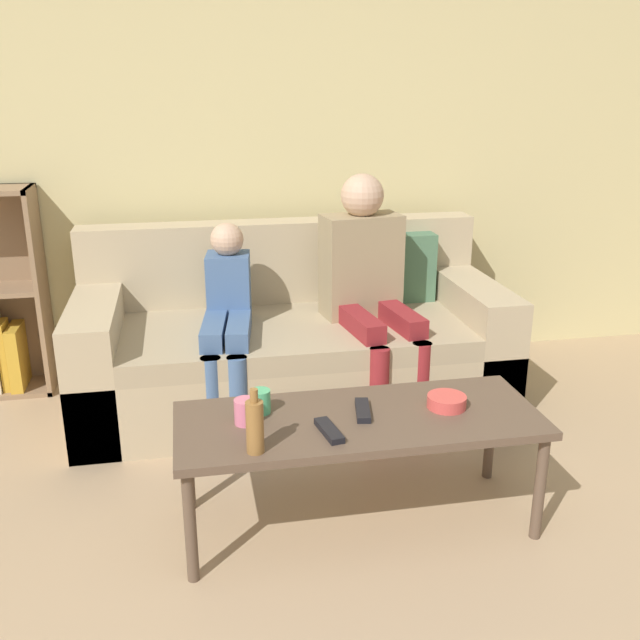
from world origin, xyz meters
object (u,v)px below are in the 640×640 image
at_px(coffee_table, 359,427).
at_px(person_child, 228,315).
at_px(couch, 293,346).
at_px(person_adult, 367,275).
at_px(tv_remote_1, 363,410).
at_px(cup_near, 261,401).
at_px(cup_far, 245,412).
at_px(bottle, 255,426).
at_px(tv_remote_0, 329,430).
at_px(snack_bowl, 447,402).

relative_size(coffee_table, person_child, 1.40).
height_order(couch, person_adult, person_adult).
bearing_deg(tv_remote_1, person_adult, 85.36).
xyz_separation_m(person_adult, cup_near, (-0.63, -0.94, -0.18)).
bearing_deg(cup_far, cup_near, 50.87).
relative_size(tv_remote_1, bottle, 0.80).
bearing_deg(tv_remote_1, cup_near, 178.71).
relative_size(person_adult, tv_remote_0, 6.49).
bearing_deg(couch, cup_far, -106.92).
xyz_separation_m(person_child, tv_remote_1, (0.41, -0.94, -0.08)).
bearing_deg(tv_remote_0, cup_far, 144.83).
xyz_separation_m(person_child, bottle, (0.01, -1.15, 0.01)).
height_order(coffee_table, person_adult, person_adult).
bearing_deg(person_child, bottle, -82.02).
bearing_deg(tv_remote_0, couch, 77.36).
height_order(person_child, snack_bowl, person_child).
relative_size(person_adult, person_child, 1.23).
distance_m(person_child, tv_remote_0, 1.11).
height_order(person_child, bottle, person_child).
height_order(coffee_table, snack_bowl, snack_bowl).
bearing_deg(cup_far, couch, 73.08).
distance_m(person_adult, snack_bowl, 1.04).
distance_m(person_child, snack_bowl, 1.20).
bearing_deg(person_adult, cup_far, -132.76).
bearing_deg(cup_far, snack_bowl, -0.89).
xyz_separation_m(snack_bowl, bottle, (-0.72, -0.19, 0.07)).
height_order(coffee_table, cup_near, cup_near).
bearing_deg(tv_remote_1, tv_remote_0, -128.64).
bearing_deg(cup_near, bottle, -99.77).
height_order(tv_remote_1, bottle, bottle).
bearing_deg(person_child, snack_bowl, -45.23).
height_order(couch, person_child, person_child).
relative_size(cup_far, tv_remote_1, 0.51).
xyz_separation_m(coffee_table, cup_far, (-0.40, 0.02, 0.09)).
bearing_deg(tv_remote_1, snack_bowl, 8.60).
height_order(couch, cup_far, couch).
bearing_deg(couch, snack_bowl, -70.44).
bearing_deg(snack_bowl, coffee_table, -177.67).
bearing_deg(bottle, tv_remote_1, 26.86).
height_order(person_adult, snack_bowl, person_adult).
distance_m(person_child, cup_near, 0.87).
relative_size(person_child, tv_remote_1, 5.26).
distance_m(person_adult, tv_remote_1, 1.07).
xyz_separation_m(person_child, snack_bowl, (0.72, -0.95, -0.07)).
relative_size(couch, tv_remote_0, 11.82).
xyz_separation_m(couch, snack_bowl, (0.39, -1.11, 0.17)).
bearing_deg(cup_near, tv_remote_0, -44.39).
height_order(cup_far, bottle, bottle).
distance_m(coffee_table, tv_remote_0, 0.17).
relative_size(coffee_table, cup_far, 14.42).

